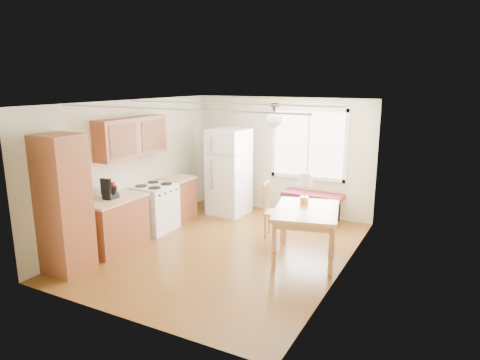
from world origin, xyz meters
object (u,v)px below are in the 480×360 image
Objects in this scene: bench at (313,196)px; dining_table at (306,215)px; refrigerator at (229,172)px; chair at (270,206)px.

dining_table reaches higher than bench.
refrigerator is 1.47× the size of bench.
bench is 1.36m from chair.
bench is (1.76, 0.39, -0.41)m from refrigerator.
bench is at bearing 91.35° from dining_table.
refrigerator is 1.68m from chair.
refrigerator is at bearing 132.56° from dining_table.
chair is (-0.90, 0.62, -0.14)m from dining_table.
dining_table is at bearing -44.52° from chair.
refrigerator is 2.75m from dining_table.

